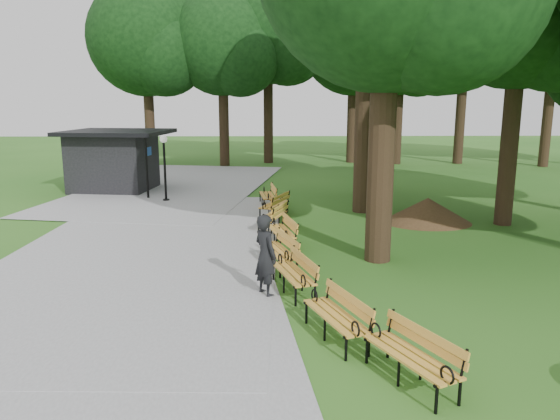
{
  "coord_description": "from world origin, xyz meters",
  "views": [
    {
      "loc": [
        -0.29,
        -12.37,
        4.35
      ],
      "look_at": [
        0.04,
        3.09,
        1.1
      ],
      "focal_mm": 34.29,
      "sensor_mm": 36.0,
      "label": 1
    }
  ],
  "objects_px": {
    "bench_0": "(411,357)",
    "bench_5": "(273,216)",
    "person": "(265,255)",
    "lamp_post": "(164,153)",
    "bench_2": "(293,274)",
    "bench_6": "(274,204)",
    "kiosk": "(113,160)",
    "bench_4": "(281,232)",
    "bench_7": "(267,196)",
    "dirt_mound": "(427,210)",
    "bench_3": "(278,251)",
    "bench_1": "(336,316)"
  },
  "relations": [
    {
      "from": "person",
      "to": "bench_6",
      "type": "xyz_separation_m",
      "value": [
        0.29,
        8.22,
        -0.49
      ]
    },
    {
      "from": "bench_7",
      "to": "lamp_post",
      "type": "bearing_deg",
      "value": -110.68
    },
    {
      "from": "person",
      "to": "dirt_mound",
      "type": "height_order",
      "value": "person"
    },
    {
      "from": "dirt_mound",
      "to": "bench_6",
      "type": "distance_m",
      "value": 5.55
    },
    {
      "from": "bench_2",
      "to": "bench_7",
      "type": "relative_size",
      "value": 1.0
    },
    {
      "from": "bench_5",
      "to": "bench_2",
      "type": "bearing_deg",
      "value": 22.63
    },
    {
      "from": "bench_1",
      "to": "bench_4",
      "type": "height_order",
      "value": "same"
    },
    {
      "from": "bench_7",
      "to": "bench_3",
      "type": "bearing_deg",
      "value": -4.2
    },
    {
      "from": "dirt_mound",
      "to": "bench_7",
      "type": "bearing_deg",
      "value": 151.82
    },
    {
      "from": "dirt_mound",
      "to": "bench_6",
      "type": "height_order",
      "value": "dirt_mound"
    },
    {
      "from": "person",
      "to": "bench_3",
      "type": "bearing_deg",
      "value": -43.84
    },
    {
      "from": "bench_2",
      "to": "bench_5",
      "type": "height_order",
      "value": "same"
    },
    {
      "from": "bench_2",
      "to": "bench_1",
      "type": "bearing_deg",
      "value": -0.81
    },
    {
      "from": "bench_2",
      "to": "bench_4",
      "type": "height_order",
      "value": "same"
    },
    {
      "from": "bench_0",
      "to": "bench_3",
      "type": "height_order",
      "value": "same"
    },
    {
      "from": "bench_3",
      "to": "bench_6",
      "type": "xyz_separation_m",
      "value": [
        -0.03,
        6.21,
        0.0
      ]
    },
    {
      "from": "lamp_post",
      "to": "bench_2",
      "type": "xyz_separation_m",
      "value": [
        4.94,
        -11.02,
        -1.62
      ]
    },
    {
      "from": "bench_0",
      "to": "bench_2",
      "type": "relative_size",
      "value": 1.0
    },
    {
      "from": "kiosk",
      "to": "bench_4",
      "type": "bearing_deg",
      "value": -44.44
    },
    {
      "from": "lamp_post",
      "to": "bench_6",
      "type": "bearing_deg",
      "value": -32.92
    },
    {
      "from": "lamp_post",
      "to": "bench_2",
      "type": "relative_size",
      "value": 1.48
    },
    {
      "from": "lamp_post",
      "to": "bench_0",
      "type": "relative_size",
      "value": 1.48
    },
    {
      "from": "bench_0",
      "to": "dirt_mound",
      "type": "bearing_deg",
      "value": 136.76
    },
    {
      "from": "bench_0",
      "to": "bench_4",
      "type": "bearing_deg",
      "value": 167.23
    },
    {
      "from": "lamp_post",
      "to": "bench_6",
      "type": "xyz_separation_m",
      "value": [
        4.6,
        -2.98,
        -1.62
      ]
    },
    {
      "from": "kiosk",
      "to": "dirt_mound",
      "type": "height_order",
      "value": "kiosk"
    },
    {
      "from": "dirt_mound",
      "to": "bench_6",
      "type": "bearing_deg",
      "value": 167.7
    },
    {
      "from": "lamp_post",
      "to": "bench_4",
      "type": "height_order",
      "value": "lamp_post"
    },
    {
      "from": "person",
      "to": "bench_3",
      "type": "relative_size",
      "value": 0.98
    },
    {
      "from": "dirt_mound",
      "to": "bench_7",
      "type": "distance_m",
      "value": 6.45
    },
    {
      "from": "bench_1",
      "to": "bench_2",
      "type": "bearing_deg",
      "value": 175.42
    },
    {
      "from": "bench_4",
      "to": "bench_6",
      "type": "bearing_deg",
      "value": 170.75
    },
    {
      "from": "dirt_mound",
      "to": "bench_3",
      "type": "distance_m",
      "value": 7.37
    },
    {
      "from": "bench_2",
      "to": "bench_7",
      "type": "xyz_separation_m",
      "value": [
        -0.6,
        9.9,
        0.0
      ]
    },
    {
      "from": "kiosk",
      "to": "bench_6",
      "type": "distance_m",
      "value": 9.66
    },
    {
      "from": "bench_3",
      "to": "kiosk",
      "type": "bearing_deg",
      "value": -164.94
    },
    {
      "from": "person",
      "to": "bench_5",
      "type": "distance_m",
      "value": 6.24
    },
    {
      "from": "kiosk",
      "to": "bench_5",
      "type": "height_order",
      "value": "kiosk"
    },
    {
      "from": "kiosk",
      "to": "bench_4",
      "type": "relative_size",
      "value": 2.41
    },
    {
      "from": "bench_7",
      "to": "bench_4",
      "type": "bearing_deg",
      "value": -2.19
    },
    {
      "from": "bench_2",
      "to": "bench_6",
      "type": "bearing_deg",
      "value": 166.23
    },
    {
      "from": "kiosk",
      "to": "lamp_post",
      "type": "bearing_deg",
      "value": -36.34
    },
    {
      "from": "bench_1",
      "to": "bench_3",
      "type": "height_order",
      "value": "same"
    },
    {
      "from": "bench_3",
      "to": "bench_5",
      "type": "distance_m",
      "value": 4.2
    },
    {
      "from": "person",
      "to": "lamp_post",
      "type": "xyz_separation_m",
      "value": [
        -4.32,
        11.2,
        1.12
      ]
    },
    {
      "from": "bench_5",
      "to": "bench_6",
      "type": "xyz_separation_m",
      "value": [
        0.07,
        2.01,
        0.0
      ]
    },
    {
      "from": "person",
      "to": "lamp_post",
      "type": "relative_size",
      "value": 0.66
    },
    {
      "from": "bench_0",
      "to": "bench_5",
      "type": "height_order",
      "value": "same"
    },
    {
      "from": "person",
      "to": "bench_4",
      "type": "height_order",
      "value": "person"
    },
    {
      "from": "bench_6",
      "to": "bench_7",
      "type": "relative_size",
      "value": 1.0
    }
  ]
}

